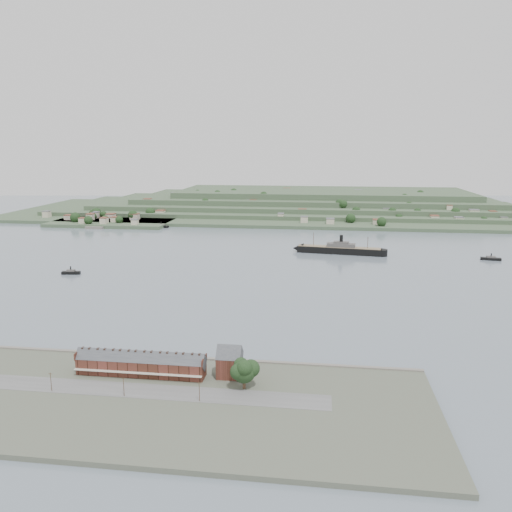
# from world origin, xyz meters

# --- Properties ---
(ground) EXTENTS (1400.00, 1400.00, 0.00)m
(ground) POSITION_xyz_m (0.00, 0.00, 0.00)
(ground) COLOR slate
(ground) RESTS_ON ground
(near_shore) EXTENTS (220.00, 80.00, 2.60)m
(near_shore) POSITION_xyz_m (0.00, -186.75, 1.01)
(near_shore) COLOR #4C5142
(near_shore) RESTS_ON ground
(terrace_row) EXTENTS (55.60, 9.80, 11.07)m
(terrace_row) POSITION_xyz_m (-10.00, -168.02, 6.84)
(terrace_row) COLOR #432218
(terrace_row) RESTS_ON ground
(gabled_building) EXTENTS (10.40, 10.18, 14.09)m
(gabled_building) POSITION_xyz_m (27.50, -164.00, 8.19)
(gabled_building) COLOR #432218
(gabled_building) RESTS_ON ground
(far_peninsula) EXTENTS (760.00, 309.00, 30.00)m
(far_peninsula) POSITION_xyz_m (27.91, 393.10, 11.88)
(far_peninsula) COLOR #354B32
(far_peninsula) RESTS_ON ground
(steamship) EXTENTS (86.79, 20.50, 20.85)m
(steamship) POSITION_xyz_m (79.32, 99.76, 3.85)
(steamship) COLOR black
(steamship) RESTS_ON ground
(tugboat) EXTENTS (14.31, 5.78, 6.26)m
(tugboat) POSITION_xyz_m (-126.96, -4.09, 1.53)
(tugboat) COLOR black
(tugboat) RESTS_ON ground
(ferry_west) EXTENTS (19.31, 10.97, 6.99)m
(ferry_west) POSITION_xyz_m (-128.99, 225.00, 1.68)
(ferry_west) COLOR black
(ferry_west) RESTS_ON ground
(ferry_east) EXTENTS (17.00, 7.03, 6.18)m
(ferry_east) POSITION_xyz_m (211.63, 89.32, 1.49)
(ferry_east) COLOR black
(ferry_east) RESTS_ON ground
(fig_tree) EXTENTS (11.60, 10.05, 12.94)m
(fig_tree) POSITION_xyz_m (35.58, -174.88, 9.90)
(fig_tree) COLOR #493321
(fig_tree) RESTS_ON ground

